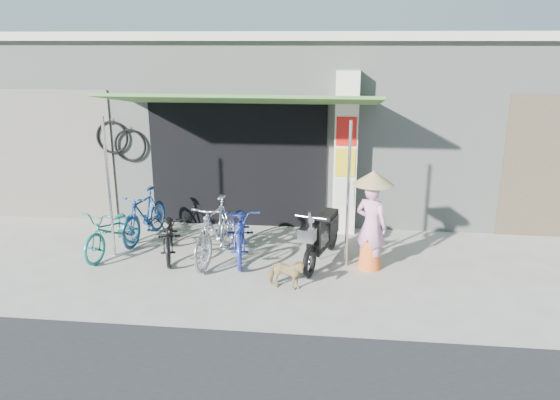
# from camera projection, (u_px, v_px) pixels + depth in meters

# --- Properties ---
(ground) EXTENTS (80.00, 80.00, 0.00)m
(ground) POSITION_uv_depth(u_px,v_px,m) (286.00, 283.00, 8.23)
(ground) COLOR #AAA49A
(ground) RESTS_ON ground
(bicycle_shop) EXTENTS (12.30, 5.30, 3.66)m
(bicycle_shop) POSITION_uv_depth(u_px,v_px,m) (309.00, 116.00, 12.56)
(bicycle_shop) COLOR gray
(bicycle_shop) RESTS_ON ground
(shop_pillar) EXTENTS (0.42, 0.44, 3.00)m
(shop_pillar) POSITION_uv_depth(u_px,v_px,m) (345.00, 154.00, 10.04)
(shop_pillar) COLOR silver
(shop_pillar) RESTS_ON ground
(awning) EXTENTS (4.60, 1.88, 2.72)m
(awning) POSITION_uv_depth(u_px,v_px,m) (243.00, 102.00, 9.16)
(awning) COLOR #3D672E
(awning) RESTS_ON ground
(neighbour_left) EXTENTS (2.60, 0.06, 2.60)m
(neighbour_left) POSITION_uv_depth(u_px,v_px,m) (50.00, 155.00, 10.87)
(neighbour_left) COLOR #6B665B
(neighbour_left) RESTS_ON ground
(bike_teal) EXTENTS (0.86, 1.67, 0.84)m
(bike_teal) POSITION_uv_depth(u_px,v_px,m) (114.00, 230.00, 9.23)
(bike_teal) COLOR #1B7C72
(bike_teal) RESTS_ON ground
(bike_blue) EXTENTS (0.67, 1.60, 0.93)m
(bike_blue) POSITION_uv_depth(u_px,v_px,m) (145.00, 215.00, 9.86)
(bike_blue) COLOR navy
(bike_blue) RESTS_ON ground
(bike_black) EXTENTS (0.92, 1.60, 0.80)m
(bike_black) POSITION_uv_depth(u_px,v_px,m) (170.00, 234.00, 9.13)
(bike_black) COLOR black
(bike_black) RESTS_ON ground
(bike_silver) EXTENTS (0.78, 1.80, 1.05)m
(bike_silver) POSITION_uv_depth(u_px,v_px,m) (216.00, 230.00, 8.92)
(bike_silver) COLOR #AEAFB3
(bike_silver) RESTS_ON ground
(bike_navy) EXTENTS (0.90, 1.87, 0.94)m
(bike_navy) POSITION_uv_depth(u_px,v_px,m) (241.00, 230.00, 9.10)
(bike_navy) COLOR #21329A
(bike_navy) RESTS_ON ground
(street_dog) EXTENTS (0.62, 0.37, 0.49)m
(street_dog) POSITION_uv_depth(u_px,v_px,m) (286.00, 274.00, 7.95)
(street_dog) COLOR tan
(street_dog) RESTS_ON ground
(moped) EXTENTS (0.66, 1.69, 0.97)m
(moped) POSITION_uv_depth(u_px,v_px,m) (322.00, 236.00, 8.89)
(moped) COLOR black
(moped) RESTS_ON ground
(nun) EXTENTS (0.64, 0.64, 1.60)m
(nun) POSITION_uv_depth(u_px,v_px,m) (371.00, 220.00, 8.53)
(nun) COLOR pink
(nun) RESTS_ON ground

